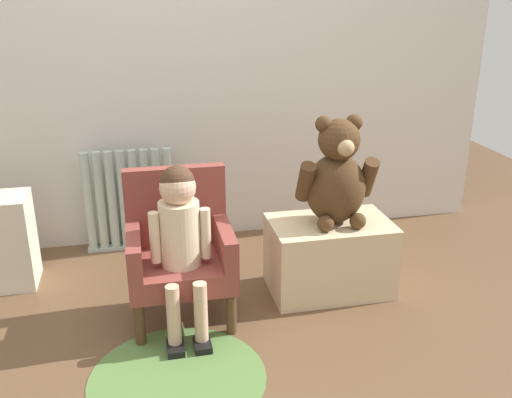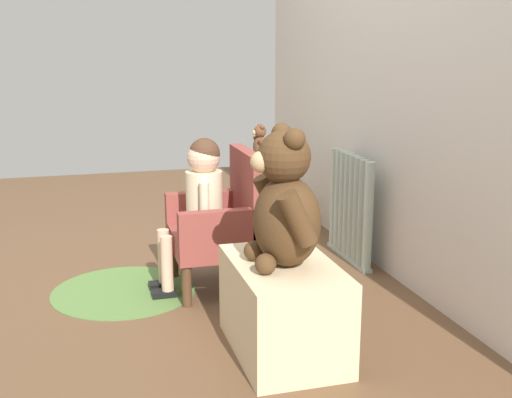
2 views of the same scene
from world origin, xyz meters
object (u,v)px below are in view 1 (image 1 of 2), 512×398
at_px(low_bench, 329,256).
at_px(child_armchair, 179,248).
at_px(radiator, 129,201).
at_px(large_teddy_bear, 337,177).
at_px(child_figure, 180,227).
at_px(floor_rug, 178,378).

bearing_deg(low_bench, child_armchair, -174.61).
bearing_deg(child_armchair, radiator, 105.86).
height_order(radiator, child_armchair, child_armchair).
distance_m(low_bench, large_teddy_bear, 0.40).
bearing_deg(large_teddy_bear, child_armchair, -174.96).
xyz_separation_m(child_armchair, child_figure, (0.00, -0.11, 0.15)).
bearing_deg(floor_rug, large_teddy_bear, 33.74).
relative_size(radiator, child_figure, 0.79).
distance_m(child_armchair, large_teddy_bear, 0.78).
bearing_deg(radiator, large_teddy_bear, -35.70).
xyz_separation_m(child_figure, large_teddy_bear, (0.74, 0.17, 0.11)).
relative_size(low_bench, floor_rug, 0.84).
xyz_separation_m(radiator, low_bench, (0.93, -0.68, -0.11)).
xyz_separation_m(large_teddy_bear, floor_rug, (-0.80, -0.53, -0.58)).
bearing_deg(floor_rug, low_bench, 34.44).
bearing_deg(child_figure, floor_rug, -99.89).
height_order(child_figure, large_teddy_bear, large_teddy_bear).
bearing_deg(child_figure, large_teddy_bear, 13.35).
bearing_deg(radiator, floor_rug, -82.98).
height_order(radiator, child_figure, child_figure).
height_order(child_armchair, floor_rug, child_armchair).
relative_size(child_figure, low_bench, 1.27).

